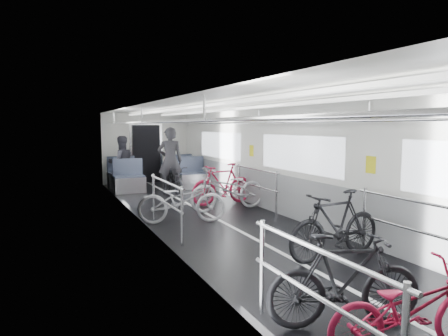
{
  "coord_description": "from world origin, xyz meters",
  "views": [
    {
      "loc": [
        -3.32,
        -6.81,
        1.97
      ],
      "look_at": [
        0.0,
        0.45,
        1.13
      ],
      "focal_mm": 32.0,
      "sensor_mm": 36.0,
      "label": 1
    }
  ],
  "objects_px": {
    "bike_right_far": "(223,184)",
    "bike_aisle": "(173,180)",
    "bike_left_mid": "(345,280)",
    "bike_right_near": "(336,225)",
    "bike_left_far": "(182,200)",
    "person_standing": "(170,161)",
    "bike_left_near": "(410,309)",
    "bike_right_mid": "(228,189)",
    "person_seated": "(121,163)"
  },
  "relations": [
    {
      "from": "bike_right_far",
      "to": "bike_aisle",
      "type": "xyz_separation_m",
      "value": [
        -0.67,
        1.98,
        -0.11
      ]
    },
    {
      "from": "bike_left_mid",
      "to": "bike_right_near",
      "type": "height_order",
      "value": "bike_right_near"
    },
    {
      "from": "bike_left_far",
      "to": "person_standing",
      "type": "bearing_deg",
      "value": 2.17
    },
    {
      "from": "bike_left_near",
      "to": "bike_left_far",
      "type": "distance_m",
      "value": 5.3
    },
    {
      "from": "bike_left_near",
      "to": "bike_right_near",
      "type": "xyz_separation_m",
      "value": [
        1.09,
        2.24,
        0.11
      ]
    },
    {
      "from": "bike_right_mid",
      "to": "person_seated",
      "type": "height_order",
      "value": "person_seated"
    },
    {
      "from": "bike_right_near",
      "to": "bike_right_far",
      "type": "bearing_deg",
      "value": 173.97
    },
    {
      "from": "bike_right_far",
      "to": "person_seated",
      "type": "height_order",
      "value": "person_seated"
    },
    {
      "from": "bike_aisle",
      "to": "person_seated",
      "type": "distance_m",
      "value": 1.93
    },
    {
      "from": "bike_left_mid",
      "to": "bike_aisle",
      "type": "bearing_deg",
      "value": 12.45
    },
    {
      "from": "bike_left_far",
      "to": "bike_aisle",
      "type": "xyz_separation_m",
      "value": [
        0.89,
        3.4,
        -0.06
      ]
    },
    {
      "from": "bike_right_mid",
      "to": "bike_right_near",
      "type": "bearing_deg",
      "value": -3.5
    },
    {
      "from": "bike_left_near",
      "to": "person_standing",
      "type": "distance_m",
      "value": 8.83
    },
    {
      "from": "bike_left_mid",
      "to": "bike_left_far",
      "type": "bearing_deg",
      "value": 19.15
    },
    {
      "from": "bike_left_near",
      "to": "bike_left_far",
      "type": "relative_size",
      "value": 0.87
    },
    {
      "from": "bike_right_far",
      "to": "person_seated",
      "type": "relative_size",
      "value": 1.03
    },
    {
      "from": "bike_left_near",
      "to": "bike_right_mid",
      "type": "height_order",
      "value": "bike_right_mid"
    },
    {
      "from": "bike_left_far",
      "to": "person_seated",
      "type": "relative_size",
      "value": 1.07
    },
    {
      "from": "bike_left_near",
      "to": "bike_right_far",
      "type": "bearing_deg",
      "value": 1.93
    },
    {
      "from": "bike_left_near",
      "to": "person_standing",
      "type": "height_order",
      "value": "person_standing"
    },
    {
      "from": "bike_left_far",
      "to": "bike_aisle",
      "type": "height_order",
      "value": "bike_left_far"
    },
    {
      "from": "bike_left_near",
      "to": "bike_right_far",
      "type": "height_order",
      "value": "bike_right_far"
    },
    {
      "from": "bike_right_mid",
      "to": "bike_right_far",
      "type": "distance_m",
      "value": 0.73
    },
    {
      "from": "bike_right_near",
      "to": "bike_right_far",
      "type": "relative_size",
      "value": 0.99
    },
    {
      "from": "bike_aisle",
      "to": "person_standing",
      "type": "bearing_deg",
      "value": 117.1
    },
    {
      "from": "bike_left_near",
      "to": "bike_aisle",
      "type": "distance_m",
      "value": 8.71
    },
    {
      "from": "bike_right_near",
      "to": "bike_right_far",
      "type": "height_order",
      "value": "bike_right_far"
    },
    {
      "from": "person_standing",
      "to": "bike_right_mid",
      "type": "bearing_deg",
      "value": 116.71
    },
    {
      "from": "bike_left_near",
      "to": "bike_aisle",
      "type": "height_order",
      "value": "bike_aisle"
    },
    {
      "from": "bike_left_mid",
      "to": "person_seated",
      "type": "distance_m",
      "value": 9.55
    },
    {
      "from": "bike_right_far",
      "to": "bike_right_near",
      "type": "bearing_deg",
      "value": -8.16
    },
    {
      "from": "bike_aisle",
      "to": "person_seated",
      "type": "bearing_deg",
      "value": 127.59
    },
    {
      "from": "bike_left_far",
      "to": "person_seated",
      "type": "height_order",
      "value": "person_seated"
    },
    {
      "from": "bike_left_mid",
      "to": "person_seated",
      "type": "bearing_deg",
      "value": 20.55
    },
    {
      "from": "bike_left_mid",
      "to": "bike_right_near",
      "type": "bearing_deg",
      "value": -19.69
    },
    {
      "from": "bike_left_near",
      "to": "bike_left_far",
      "type": "bearing_deg",
      "value": 15.69
    },
    {
      "from": "bike_right_mid",
      "to": "bike_right_far",
      "type": "relative_size",
      "value": 1.11
    },
    {
      "from": "bike_right_far",
      "to": "person_seated",
      "type": "bearing_deg",
      "value": -156.97
    },
    {
      "from": "bike_left_mid",
      "to": "person_standing",
      "type": "relative_size",
      "value": 0.81
    },
    {
      "from": "bike_left_mid",
      "to": "bike_right_mid",
      "type": "height_order",
      "value": "bike_right_mid"
    },
    {
      "from": "bike_left_near",
      "to": "bike_aisle",
      "type": "relative_size",
      "value": 0.99
    },
    {
      "from": "person_standing",
      "to": "person_seated",
      "type": "relative_size",
      "value": 1.16
    },
    {
      "from": "bike_aisle",
      "to": "person_seated",
      "type": "xyz_separation_m",
      "value": [
        -1.21,
        1.44,
        0.42
      ]
    },
    {
      "from": "bike_left_near",
      "to": "bike_right_near",
      "type": "relative_size",
      "value": 0.9
    },
    {
      "from": "bike_right_mid",
      "to": "bike_right_far",
      "type": "xyz_separation_m",
      "value": [
        0.17,
        0.71,
        0.01
      ]
    },
    {
      "from": "bike_left_near",
      "to": "bike_right_mid",
      "type": "xyz_separation_m",
      "value": [
        1.11,
        6.0,
        0.1
      ]
    },
    {
      "from": "bike_left_mid",
      "to": "bike_aisle",
      "type": "distance_m",
      "value": 8.13
    },
    {
      "from": "bike_right_near",
      "to": "bike_aisle",
      "type": "distance_m",
      "value": 6.47
    },
    {
      "from": "bike_right_near",
      "to": "person_standing",
      "type": "relative_size",
      "value": 0.89
    },
    {
      "from": "bike_left_mid",
      "to": "bike_right_mid",
      "type": "xyz_separation_m",
      "value": [
        1.3,
        5.4,
        0.03
      ]
    }
  ]
}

